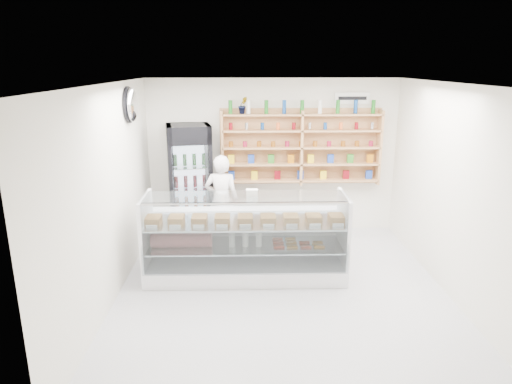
{
  "coord_description": "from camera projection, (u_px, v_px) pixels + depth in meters",
  "views": [
    {
      "loc": [
        -0.5,
        -5.68,
        3.04
      ],
      "look_at": [
        -0.34,
        0.9,
        1.18
      ],
      "focal_mm": 32.0,
      "sensor_mm": 36.0,
      "label": 1
    }
  ],
  "objects": [
    {
      "name": "wall_shelving",
      "position": [
        301.0,
        148.0,
        8.13
      ],
      "size": [
        2.84,
        0.28,
        1.33
      ],
      "color": "tan",
      "rests_on": "back_wall"
    },
    {
      "name": "wall_sign",
      "position": [
        352.0,
        98.0,
        8.05
      ],
      "size": [
        0.62,
        0.03,
        0.2
      ],
      "primitive_type": "cube",
      "color": "white",
      "rests_on": "back_wall"
    },
    {
      "name": "potted_plant",
      "position": [
        243.0,
        105.0,
        7.9
      ],
      "size": [
        0.2,
        0.18,
        0.29
      ],
      "primitive_type": "imported",
      "rotation": [
        0.0,
        0.0,
        0.36
      ],
      "color": "#1E6626",
      "rests_on": "wall_shelving"
    },
    {
      "name": "room",
      "position": [
        284.0,
        194.0,
        5.92
      ],
      "size": [
        5.0,
        5.0,
        5.0
      ],
      "color": "#BCBBC0",
      "rests_on": "ground"
    },
    {
      "name": "security_mirror",
      "position": [
        132.0,
        105.0,
        6.74
      ],
      "size": [
        0.15,
        0.5,
        0.5
      ],
      "primitive_type": "ellipsoid",
      "color": "silver",
      "rests_on": "left_wall"
    },
    {
      "name": "drinks_cooler",
      "position": [
        190.0,
        182.0,
        8.04
      ],
      "size": [
        0.85,
        0.84,
        2.04
      ],
      "rotation": [
        0.0,
        0.0,
        0.19
      ],
      "color": "black",
      "rests_on": "floor"
    },
    {
      "name": "display_counter",
      "position": [
        245.0,
        254.0,
        6.67
      ],
      "size": [
        2.88,
        0.86,
        1.26
      ],
      "color": "white",
      "rests_on": "floor"
    },
    {
      "name": "shop_worker",
      "position": [
        222.0,
        201.0,
        7.75
      ],
      "size": [
        0.62,
        0.44,
        1.58
      ],
      "primitive_type": "imported",
      "rotation": [
        0.0,
        0.0,
        3.03
      ],
      "color": "white",
      "rests_on": "floor"
    }
  ]
}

